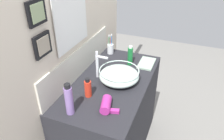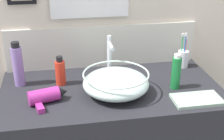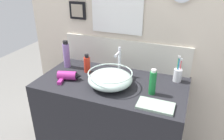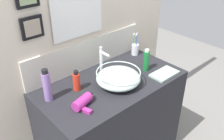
{
  "view_description": "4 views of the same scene",
  "coord_description": "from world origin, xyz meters",
  "px_view_note": "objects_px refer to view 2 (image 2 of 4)",
  "views": [
    {
      "loc": [
        -1.38,
        -0.55,
        1.87
      ],
      "look_at": [
        0.0,
        0.0,
        0.96
      ],
      "focal_mm": 35.0,
      "sensor_mm": 36.0,
      "label": 1
    },
    {
      "loc": [
        -0.24,
        -1.38,
        1.6
      ],
      "look_at": [
        0.0,
        0.0,
        0.96
      ],
      "focal_mm": 50.0,
      "sensor_mm": 36.0,
      "label": 2
    },
    {
      "loc": [
        0.54,
        -1.34,
        1.65
      ],
      "look_at": [
        0.0,
        0.0,
        0.96
      ],
      "focal_mm": 35.0,
      "sensor_mm": 36.0,
      "label": 3
    },
    {
      "loc": [
        -1.04,
        -1.16,
        1.88
      ],
      "look_at": [
        0.0,
        0.0,
        0.96
      ],
      "focal_mm": 40.0,
      "sensor_mm": 36.0,
      "label": 4
    }
  ],
  "objects_px": {
    "faucet": "(110,55)",
    "soap_dispenser": "(176,72)",
    "glass_bowl_sink": "(116,83)",
    "hair_drier": "(47,96)",
    "toothbrush_cup": "(183,58)",
    "lotion_bottle": "(60,72)",
    "shampoo_bottle": "(18,65)",
    "hand_towel": "(197,100)"
  },
  "relations": [
    {
      "from": "toothbrush_cup",
      "to": "hand_towel",
      "type": "height_order",
      "value": "toothbrush_cup"
    },
    {
      "from": "soap_dispenser",
      "to": "hair_drier",
      "type": "bearing_deg",
      "value": -176.93
    },
    {
      "from": "glass_bowl_sink",
      "to": "toothbrush_cup",
      "type": "height_order",
      "value": "toothbrush_cup"
    },
    {
      "from": "glass_bowl_sink",
      "to": "hair_drier",
      "type": "relative_size",
      "value": 1.66
    },
    {
      "from": "faucet",
      "to": "shampoo_bottle",
      "type": "bearing_deg",
      "value": -179.19
    },
    {
      "from": "shampoo_bottle",
      "to": "lotion_bottle",
      "type": "distance_m",
      "value": 0.21
    },
    {
      "from": "hand_towel",
      "to": "lotion_bottle",
      "type": "bearing_deg",
      "value": 155.25
    },
    {
      "from": "glass_bowl_sink",
      "to": "lotion_bottle",
      "type": "height_order",
      "value": "lotion_bottle"
    },
    {
      "from": "faucet",
      "to": "shampoo_bottle",
      "type": "distance_m",
      "value": 0.47
    },
    {
      "from": "hand_towel",
      "to": "faucet",
      "type": "bearing_deg",
      "value": 138.18
    },
    {
      "from": "toothbrush_cup",
      "to": "hand_towel",
      "type": "relative_size",
      "value": 0.92
    },
    {
      "from": "shampoo_bottle",
      "to": "lotion_bottle",
      "type": "relative_size",
      "value": 1.51
    },
    {
      "from": "toothbrush_cup",
      "to": "shampoo_bottle",
      "type": "bearing_deg",
      "value": -175.05
    },
    {
      "from": "glass_bowl_sink",
      "to": "shampoo_bottle",
      "type": "xyz_separation_m",
      "value": [
        -0.47,
        0.17,
        0.05
      ]
    },
    {
      "from": "hair_drier",
      "to": "hand_towel",
      "type": "distance_m",
      "value": 0.7
    },
    {
      "from": "lotion_bottle",
      "to": "faucet",
      "type": "bearing_deg",
      "value": 7.65
    },
    {
      "from": "glass_bowl_sink",
      "to": "toothbrush_cup",
      "type": "bearing_deg",
      "value": 29.79
    },
    {
      "from": "soap_dispenser",
      "to": "lotion_bottle",
      "type": "relative_size",
      "value": 1.19
    },
    {
      "from": "shampoo_bottle",
      "to": "glass_bowl_sink",
      "type": "bearing_deg",
      "value": -20.35
    },
    {
      "from": "glass_bowl_sink",
      "to": "lotion_bottle",
      "type": "distance_m",
      "value": 0.3
    },
    {
      "from": "hair_drier",
      "to": "soap_dispenser",
      "type": "bearing_deg",
      "value": 3.07
    },
    {
      "from": "hair_drier",
      "to": "lotion_bottle",
      "type": "relative_size",
      "value": 1.26
    },
    {
      "from": "toothbrush_cup",
      "to": "faucet",
      "type": "bearing_deg",
      "value": -170.71
    },
    {
      "from": "hand_towel",
      "to": "glass_bowl_sink",
      "type": "bearing_deg",
      "value": 158.62
    },
    {
      "from": "hair_drier",
      "to": "soap_dispenser",
      "type": "xyz_separation_m",
      "value": [
        0.64,
        0.03,
        0.06
      ]
    },
    {
      "from": "hair_drier",
      "to": "lotion_bottle",
      "type": "bearing_deg",
      "value": 69.02
    },
    {
      "from": "faucet",
      "to": "soap_dispenser",
      "type": "xyz_separation_m",
      "value": [
        0.31,
        -0.18,
        -0.05
      ]
    },
    {
      "from": "faucet",
      "to": "toothbrush_cup",
      "type": "relative_size",
      "value": 1.12
    },
    {
      "from": "glass_bowl_sink",
      "to": "faucet",
      "type": "distance_m",
      "value": 0.2
    },
    {
      "from": "faucet",
      "to": "soap_dispenser",
      "type": "relative_size",
      "value": 1.27
    },
    {
      "from": "lotion_bottle",
      "to": "shampoo_bottle",
      "type": "bearing_deg",
      "value": 172.2
    },
    {
      "from": "hair_drier",
      "to": "soap_dispenser",
      "type": "distance_m",
      "value": 0.64
    },
    {
      "from": "hair_drier",
      "to": "soap_dispenser",
      "type": "relative_size",
      "value": 1.05
    },
    {
      "from": "faucet",
      "to": "hair_drier",
      "type": "xyz_separation_m",
      "value": [
        -0.33,
        -0.21,
        -0.1
      ]
    },
    {
      "from": "toothbrush_cup",
      "to": "lotion_bottle",
      "type": "distance_m",
      "value": 0.71
    },
    {
      "from": "hair_drier",
      "to": "faucet",
      "type": "bearing_deg",
      "value": 32.63
    },
    {
      "from": "faucet",
      "to": "shampoo_bottle",
      "type": "xyz_separation_m",
      "value": [
        -0.47,
        -0.01,
        -0.02
      ]
    },
    {
      "from": "glass_bowl_sink",
      "to": "hand_towel",
      "type": "bearing_deg",
      "value": -21.38
    },
    {
      "from": "lotion_bottle",
      "to": "hair_drier",
      "type": "bearing_deg",
      "value": -110.98
    },
    {
      "from": "faucet",
      "to": "shampoo_bottle",
      "type": "relative_size",
      "value": 1.01
    },
    {
      "from": "faucet",
      "to": "soap_dispenser",
      "type": "bearing_deg",
      "value": -30.15
    },
    {
      "from": "glass_bowl_sink",
      "to": "hand_towel",
      "type": "xyz_separation_m",
      "value": [
        0.36,
        -0.14,
        -0.05
      ]
    }
  ]
}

